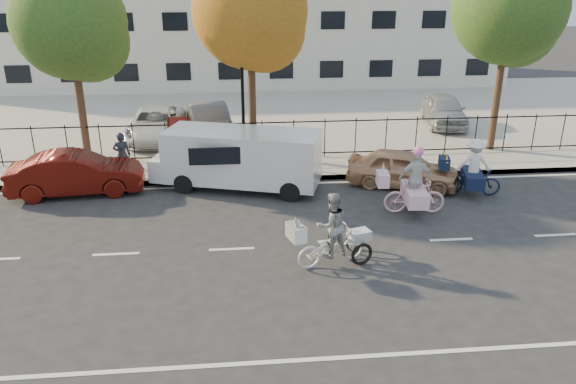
{
  "coord_description": "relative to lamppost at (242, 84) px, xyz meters",
  "views": [
    {
      "loc": [
        0.24,
        -13.34,
        6.88
      ],
      "look_at": [
        1.61,
        1.2,
        1.1
      ],
      "focal_mm": 35.0,
      "sensor_mm": 36.0,
      "label": 1
    }
  ],
  "objects": [
    {
      "name": "pedestrian",
      "position": [
        -4.23,
        -1.21,
        -2.16
      ],
      "size": [
        0.63,
        0.45,
        1.6
      ],
      "primitive_type": "imported",
      "rotation": [
        0.0,
        0.0,
        3.26
      ],
      "color": "black",
      "rests_on": "sidewalk"
    },
    {
      "name": "iron_fence",
      "position": [
        -0.5,
        0.4,
        -2.21
      ],
      "size": [
        58.0,
        0.06,
        1.5
      ],
      "primitive_type": null,
      "color": "black",
      "rests_on": "sidewalk"
    },
    {
      "name": "gold_sedan",
      "position": [
        5.31,
        -2.66,
        -2.47
      ],
      "size": [
        4.04,
        2.77,
        1.28
      ],
      "primitive_type": "imported",
      "rotation": [
        0.0,
        0.0,
        1.2
      ],
      "color": "tan",
      "rests_on": "ground"
    },
    {
      "name": "tree_mid",
      "position": [
        0.51,
        0.86,
        2.22
      ],
      "size": [
        4.15,
        4.15,
        7.61
      ],
      "color": "#442D1D",
      "rests_on": "ground"
    },
    {
      "name": "lamppost",
      "position": [
        0.0,
        0.0,
        0.0
      ],
      "size": [
        0.36,
        0.36,
        4.33
      ],
      "color": "black",
      "rests_on": "sidewalk"
    },
    {
      "name": "white_van",
      "position": [
        -0.19,
        -2.3,
        -2.02
      ],
      "size": [
        5.97,
        3.28,
        1.98
      ],
      "rotation": [
        0.0,
        0.0,
        -0.3
      ],
      "color": "white",
      "rests_on": "ground"
    },
    {
      "name": "tree_east",
      "position": [
        10.08,
        0.82,
        2.29
      ],
      "size": [
        4.21,
        4.21,
        7.72
      ],
      "color": "#442D1D",
      "rests_on": "ground"
    },
    {
      "name": "lot_car_d",
      "position": [
        9.36,
        4.65,
        -2.26
      ],
      "size": [
        2.26,
        4.33,
        1.41
      ],
      "primitive_type": "imported",
      "rotation": [
        0.0,
        0.0,
        -0.15
      ],
      "color": "#A1A4A9",
      "rests_on": "parking_lot"
    },
    {
      "name": "red_sedan",
      "position": [
        -5.53,
        -2.3,
        -2.41
      ],
      "size": [
        4.38,
        1.93,
        1.4
      ],
      "primitive_type": "imported",
      "rotation": [
        0.0,
        0.0,
        1.68
      ],
      "color": "#520F09",
      "rests_on": "ground"
    },
    {
      "name": "ground",
      "position": [
        -0.5,
        -6.8,
        -3.11
      ],
      "size": [
        120.0,
        120.0,
        0.0
      ],
      "primitive_type": "plane",
      "color": "#333334"
    },
    {
      "name": "sidewalk",
      "position": [
        -0.5,
        -0.7,
        -3.04
      ],
      "size": [
        60.0,
        2.2,
        0.15
      ],
      "primitive_type": "cube",
      "color": "#A8A399",
      "rests_on": "ground"
    },
    {
      "name": "lot_car_b",
      "position": [
        -3.67,
        3.49,
        -2.31
      ],
      "size": [
        2.29,
        4.73,
        1.3
      ],
      "primitive_type": "imported",
      "rotation": [
        0.0,
        0.0,
        -0.03
      ],
      "color": "silver",
      "rests_on": "parking_lot"
    },
    {
      "name": "parking_lot",
      "position": [
        -0.5,
        8.2,
        -3.04
      ],
      "size": [
        60.0,
        15.6,
        0.15
      ],
      "primitive_type": "cube",
      "color": "#A8A399",
      "rests_on": "ground"
    },
    {
      "name": "bull_bike",
      "position": [
        7.33,
        -3.59,
        -2.36
      ],
      "size": [
        2.09,
        1.46,
        1.89
      ],
      "rotation": [
        0.0,
        0.0,
        1.35
      ],
      "color": "#101936",
      "rests_on": "ground"
    },
    {
      "name": "curb",
      "position": [
        -0.5,
        -1.75,
        -3.04
      ],
      "size": [
        60.0,
        0.1,
        0.15
      ],
      "primitive_type": "cube",
      "color": "#A8A399",
      "rests_on": "ground"
    },
    {
      "name": "tree_west",
      "position": [
        -5.69,
        0.56,
        1.91
      ],
      "size": [
        3.91,
        3.91,
        7.18
      ],
      "color": "#442D1D",
      "rests_on": "ground"
    },
    {
      "name": "building",
      "position": [
        -0.5,
        18.2,
        -0.11
      ],
      "size": [
        34.0,
        10.0,
        6.0
      ],
      "primitive_type": "cube",
      "color": "silver",
      "rests_on": "ground"
    },
    {
      "name": "zebra_trike",
      "position": [
        1.99,
        -7.82,
        -2.38
      ],
      "size": [
        2.22,
        1.37,
        1.91
      ],
      "rotation": [
        0.0,
        0.0,
        1.88
      ],
      "color": "white",
      "rests_on": "ground"
    },
    {
      "name": "road_markings",
      "position": [
        -0.5,
        -6.8,
        -3.11
      ],
      "size": [
        60.0,
        9.52,
        0.01
      ],
      "primitive_type": null,
      "color": "silver",
      "rests_on": "ground"
    },
    {
      "name": "unicorn_bike",
      "position": [
        4.97,
        -4.91,
        -2.33
      ],
      "size": [
        2.12,
        1.49,
        2.12
      ],
      "rotation": [
        0.0,
        0.0,
        1.47
      ],
      "color": "#FFC2C5",
      "rests_on": "ground"
    },
    {
      "name": "street_sign",
      "position": [
        -2.35,
        0.0,
        -1.7
      ],
      "size": [
        0.85,
        0.06,
        1.8
      ],
      "color": "black",
      "rests_on": "sidewalk"
    },
    {
      "name": "lot_car_c",
      "position": [
        -1.39,
        3.42,
        -2.24
      ],
      "size": [
        2.3,
        4.6,
        1.45
      ],
      "primitive_type": "imported",
      "rotation": [
        0.0,
        0.0,
        0.18
      ],
      "color": "#505358",
      "rests_on": "parking_lot"
    }
  ]
}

